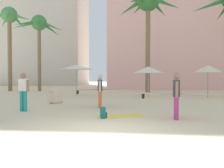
% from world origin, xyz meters
% --- Properties ---
extents(ground, '(120.00, 120.00, 0.00)m').
position_xyz_m(ground, '(0.00, 0.00, 0.00)').
color(ground, beige).
extents(hotel_pink, '(21.60, 9.63, 19.91)m').
position_xyz_m(hotel_pink, '(8.12, 27.03, 9.95)').
color(hotel_pink, beige).
rests_on(hotel_pink, ground).
extents(palm_tree_far_left, '(5.29, 4.98, 7.88)m').
position_xyz_m(palm_tree_far_left, '(-9.24, 18.37, 6.50)').
color(palm_tree_far_left, brown).
rests_on(palm_tree_far_left, ground).
extents(palm_tree_right, '(5.94, 5.59, 9.92)m').
position_xyz_m(palm_tree_right, '(1.89, 17.49, 8.24)').
color(palm_tree_right, brown).
rests_on(palm_tree_right, ground).
extents(palm_tree_far_right, '(4.59, 4.47, 8.72)m').
position_xyz_m(palm_tree_far_right, '(-12.32, 18.15, 7.06)').
color(palm_tree_far_right, brown).
rests_on(palm_tree_far_right, ground).
extents(cafe_umbrella_0, '(2.32, 2.32, 2.29)m').
position_xyz_m(cafe_umbrella_0, '(1.76, 12.25, 2.04)').
color(cafe_umbrella_0, gray).
rests_on(cafe_umbrella_0, ground).
extents(cafe_umbrella_1, '(2.05, 2.05, 2.38)m').
position_xyz_m(cafe_umbrella_1, '(6.09, 12.29, 2.11)').
color(cafe_umbrella_1, gray).
rests_on(cafe_umbrella_1, ground).
extents(cafe_umbrella_3, '(2.79, 2.79, 2.46)m').
position_xyz_m(cafe_umbrella_3, '(-3.94, 12.92, 2.28)').
color(cafe_umbrella_3, gray).
rests_on(cafe_umbrella_3, ground).
extents(beach_towel, '(2.03, 1.47, 0.01)m').
position_xyz_m(beach_towel, '(0.38, 3.03, 0.01)').
color(beach_towel, '#F4CC4C').
rests_on(beach_towel, ground).
extents(backpack, '(0.30, 0.34, 0.42)m').
position_xyz_m(backpack, '(-0.27, 2.45, 0.20)').
color(backpack, '#1A5C63').
rests_on(backpack, ground).
extents(person_far_right, '(3.01, 0.92, 1.71)m').
position_xyz_m(person_far_right, '(2.40, 2.59, 0.92)').
color(person_far_right, '#B7337F').
rests_on(person_far_right, ground).
extents(person_mid_left, '(2.94, 1.11, 1.66)m').
position_xyz_m(person_mid_left, '(-0.86, 5.59, 0.91)').
color(person_mid_left, orange).
rests_on(person_mid_left, ground).
extents(person_near_left, '(0.61, 0.30, 1.71)m').
position_xyz_m(person_near_left, '(-4.07, 3.88, 0.94)').
color(person_near_left, teal).
rests_on(person_near_left, ground).
extents(person_near_right, '(0.73, 0.98, 0.89)m').
position_xyz_m(person_near_right, '(-3.81, 7.07, 0.31)').
color(person_near_right, beige).
rests_on(person_near_right, ground).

